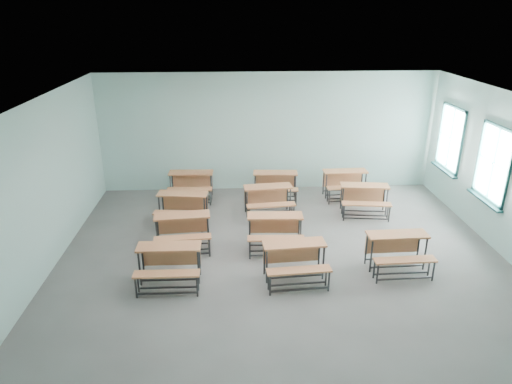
% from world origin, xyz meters
% --- Properties ---
extents(room, '(9.04, 8.04, 3.24)m').
position_xyz_m(room, '(0.08, 0.03, 1.60)').
color(room, slate).
rests_on(room, ground).
extents(desk_unit_r0c0, '(1.16, 0.78, 0.72)m').
position_xyz_m(desk_unit_r0c0, '(-2.15, -0.72, 0.48)').
color(desk_unit_r0c0, '#C27246').
rests_on(desk_unit_r0c0, ground).
extents(desk_unit_r0c1, '(1.21, 0.86, 0.72)m').
position_xyz_m(desk_unit_r0c1, '(0.14, -0.73, 0.48)').
color(desk_unit_r0c1, '#C27246').
rests_on(desk_unit_r0c1, ground).
extents(desk_unit_r0c2, '(1.18, 0.81, 0.72)m').
position_xyz_m(desk_unit_r0c2, '(2.15, -0.48, 0.48)').
color(desk_unit_r0c2, '#C27246').
rests_on(desk_unit_r0c2, ground).
extents(desk_unit_r1c0, '(1.22, 0.87, 0.72)m').
position_xyz_m(desk_unit_r1c0, '(-2.03, 0.61, 0.48)').
color(desk_unit_r1c0, '#C27246').
rests_on(desk_unit_r1c0, ground).
extents(desk_unit_r1c1, '(1.18, 0.82, 0.72)m').
position_xyz_m(desk_unit_r1c1, '(-0.11, 0.50, 0.48)').
color(desk_unit_r1c1, '#C27246').
rests_on(desk_unit_r1c1, ground).
extents(desk_unit_r2c0, '(1.24, 0.90, 0.72)m').
position_xyz_m(desk_unit_r2c0, '(-2.16, 1.82, 0.48)').
color(desk_unit_r2c0, '#C27246').
rests_on(desk_unit_r2c0, ground).
extents(desk_unit_r2c1, '(1.23, 0.89, 0.72)m').
position_xyz_m(desk_unit_r2c1, '(-0.12, 2.16, 0.48)').
color(desk_unit_r2c1, '#C27246').
rests_on(desk_unit_r2c1, ground).
extents(desk_unit_r2c2, '(1.24, 0.91, 0.72)m').
position_xyz_m(desk_unit_r2c2, '(2.22, 2.12, 0.48)').
color(desk_unit_r2c2, '#C27246').
rests_on(desk_unit_r2c2, ground).
extents(desk_unit_r3c0, '(1.17, 0.80, 0.72)m').
position_xyz_m(desk_unit_r3c0, '(-2.07, 3.30, 0.48)').
color(desk_unit_r3c0, '#C27246').
rests_on(desk_unit_r3c0, ground).
extents(desk_unit_r3c1, '(1.20, 0.85, 0.72)m').
position_xyz_m(desk_unit_r3c1, '(0.14, 3.16, 0.48)').
color(desk_unit_r3c1, '#C27246').
rests_on(desk_unit_r3c1, ground).
extents(desk_unit_r3c2, '(1.18, 0.81, 0.72)m').
position_xyz_m(desk_unit_r3c2, '(2.01, 3.19, 0.48)').
color(desk_unit_r3c2, '#C27246').
rests_on(desk_unit_r3c2, ground).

